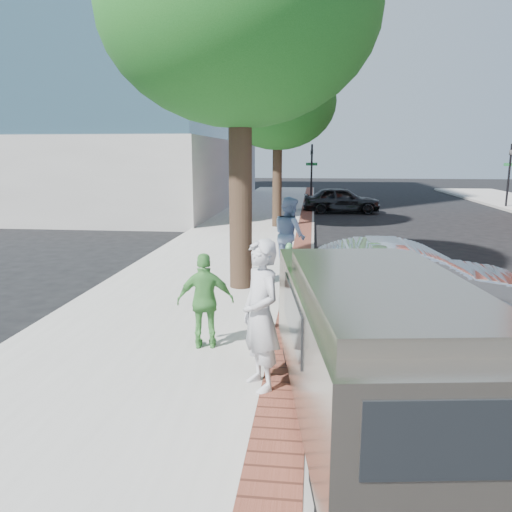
# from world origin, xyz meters

# --- Properties ---
(ground) EXTENTS (120.00, 120.00, 0.00)m
(ground) POSITION_xyz_m (0.00, 0.00, 0.00)
(ground) COLOR black
(ground) RESTS_ON ground
(sidewalk) EXTENTS (5.00, 60.00, 0.15)m
(sidewalk) POSITION_xyz_m (-1.50, 8.00, 0.07)
(sidewalk) COLOR #9E9991
(sidewalk) RESTS_ON ground
(brick_strip) EXTENTS (0.60, 60.00, 0.01)m
(brick_strip) POSITION_xyz_m (0.70, 8.00, 0.15)
(brick_strip) COLOR brown
(brick_strip) RESTS_ON sidewalk
(curb) EXTENTS (0.10, 60.00, 0.15)m
(curb) POSITION_xyz_m (1.05, 8.00, 0.07)
(curb) COLOR gray
(curb) RESTS_ON ground
(office_tower) EXTENTS (18.00, 22.00, 24.00)m
(office_tower) POSITION_xyz_m (-13.00, 22.00, 12.00)
(office_tower) COLOR slate
(office_tower) RESTS_ON ground
(office_base) EXTENTS (18.20, 22.20, 4.00)m
(office_base) POSITION_xyz_m (-13.00, 22.00, 2.00)
(office_base) COLOR gray
(office_base) RESTS_ON ground
(signal_near) EXTENTS (0.70, 0.15, 3.80)m
(signal_near) POSITION_xyz_m (0.90, 22.00, 2.25)
(signal_near) COLOR black
(signal_near) RESTS_ON ground
(signal_far) EXTENTS (0.70, 0.15, 3.80)m
(signal_far) POSITION_xyz_m (12.50, 22.00, 2.25)
(signal_far) COLOR black
(signal_far) RESTS_ON ground
(tree_near) EXTENTS (6.00, 6.00, 8.51)m
(tree_near) POSITION_xyz_m (-0.60, 1.90, 6.17)
(tree_near) COLOR black
(tree_near) RESTS_ON sidewalk
(tree_far) EXTENTS (4.80, 4.80, 7.14)m
(tree_far) POSITION_xyz_m (-0.50, 12.00, 5.30)
(tree_far) COLOR black
(tree_far) RESTS_ON sidewalk
(parking_meter) EXTENTS (0.12, 0.32, 1.47)m
(parking_meter) POSITION_xyz_m (0.62, -0.54, 1.21)
(parking_meter) COLOR gray
(parking_meter) RESTS_ON sidewalk
(person_gray) EXTENTS (0.79, 0.87, 1.99)m
(person_gray) POSITION_xyz_m (0.39, -3.17, 1.15)
(person_gray) COLOR #AAABAF
(person_gray) RESTS_ON sidewalk
(person_officer) EXTENTS (1.11, 1.20, 1.97)m
(person_officer) POSITION_xyz_m (0.45, 3.52, 1.14)
(person_officer) COLOR #7D95C1
(person_officer) RESTS_ON sidewalk
(person_green) EXTENTS (0.95, 0.52, 1.53)m
(person_green) POSITION_xyz_m (-0.62, -1.86, 0.92)
(person_green) COLOR #499845
(person_green) RESTS_ON sidewalk
(sedan_silver) EXTENTS (4.73, 1.68, 1.56)m
(sedan_silver) POSITION_xyz_m (2.81, 0.15, 0.78)
(sedan_silver) COLOR silver
(sedan_silver) RESTS_ON ground
(bg_car) EXTENTS (4.29, 1.87, 1.44)m
(bg_car) POSITION_xyz_m (2.59, 18.67, 0.72)
(bg_car) COLOR black
(bg_car) RESTS_ON ground
(van) EXTENTS (2.57, 5.21, 1.85)m
(van) POSITION_xyz_m (1.78, -3.47, 1.01)
(van) COLOR gray
(van) RESTS_ON ground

